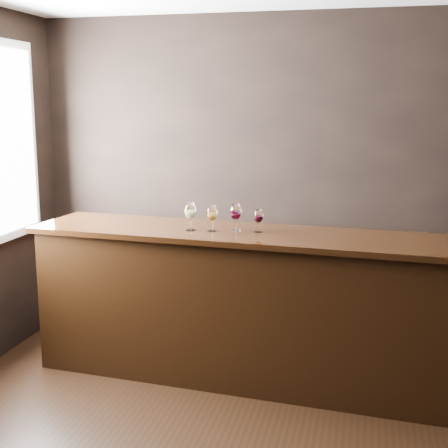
% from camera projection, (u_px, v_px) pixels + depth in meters
% --- Properties ---
extents(room_shell, '(5.02, 4.52, 2.81)m').
position_uv_depth(room_shell, '(247.00, 150.00, 3.24)').
color(room_shell, black).
rests_on(room_shell, ground).
extents(bar_counter, '(3.15, 0.93, 1.09)m').
position_uv_depth(bar_counter, '(244.00, 308.00, 4.65)').
color(bar_counter, black).
rests_on(bar_counter, ground).
extents(bar_top, '(3.26, 1.01, 0.04)m').
position_uv_depth(bar_top, '(244.00, 234.00, 4.55)').
color(bar_top, black).
rests_on(bar_top, bar_counter).
extents(back_bar_shelf, '(2.78, 0.40, 1.00)m').
position_uv_depth(back_bar_shelf, '(257.00, 286.00, 5.38)').
color(back_bar_shelf, black).
rests_on(back_bar_shelf, ground).
extents(glass_white, '(0.09, 0.09, 0.21)m').
position_uv_depth(glass_white, '(190.00, 211.00, 4.57)').
color(glass_white, white).
rests_on(glass_white, bar_top).
extents(glass_amber, '(0.08, 0.08, 0.19)m').
position_uv_depth(glass_amber, '(212.00, 214.00, 4.54)').
color(glass_amber, white).
rests_on(glass_amber, bar_top).
extents(glass_red_a, '(0.09, 0.09, 0.20)m').
position_uv_depth(glass_red_a, '(236.00, 212.00, 4.55)').
color(glass_red_a, white).
rests_on(glass_red_a, bar_top).
extents(glass_red_b, '(0.07, 0.07, 0.17)m').
position_uv_depth(glass_red_b, '(258.00, 216.00, 4.51)').
color(glass_red_b, white).
rests_on(glass_red_b, bar_top).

